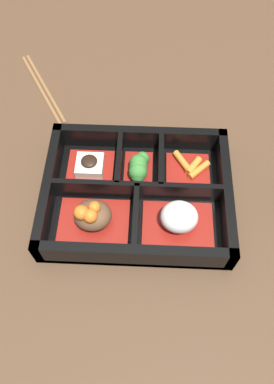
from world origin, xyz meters
name	(u,v)px	position (x,y,z in m)	size (l,w,h in m)	color
ground_plane	(137,200)	(0.00, 0.00, 0.00)	(3.00, 3.00, 0.00)	#4C3523
bento_base	(137,198)	(0.00, 0.00, 0.01)	(0.28, 0.22, 0.01)	black
bento_rim	(137,191)	(0.00, 0.00, 0.02)	(0.28, 0.22, 0.05)	black
bowl_rice	(179,219)	(-0.06, 0.05, 0.03)	(0.11, 0.08, 0.05)	maroon
bowl_stew	(92,216)	(0.06, 0.05, 0.03)	(0.11, 0.08, 0.05)	maroon
bowl_carrots	(189,170)	(-0.08, -0.05, 0.02)	(0.07, 0.07, 0.02)	maroon
bowl_greens	(139,168)	(0.00, -0.04, 0.03)	(0.05, 0.07, 0.03)	maroon
bowl_tofu	(90,167)	(0.08, -0.05, 0.02)	(0.08, 0.07, 0.03)	maroon
chopsticks	(43,87)	(0.19, -0.24, 0.00)	(0.12, 0.18, 0.01)	brown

